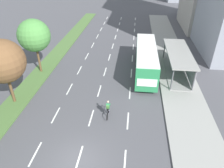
{
  "coord_description": "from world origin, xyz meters",
  "views": [
    {
      "loc": [
        3.69,
        -9.78,
        13.13
      ],
      "look_at": [
        1.5,
        9.39,
        1.2
      ],
      "focal_mm": 33.24,
      "sensor_mm": 36.0,
      "label": 1
    }
  ],
  "objects_px": {
    "cyclist": "(108,109)",
    "median_tree_second": "(3,61)",
    "bus": "(146,57)",
    "bus_shelter": "(180,60)",
    "median_tree_third": "(34,36)"
  },
  "relations": [
    {
      "from": "bus",
      "to": "median_tree_third",
      "type": "bearing_deg",
      "value": -173.14
    },
    {
      "from": "bus_shelter",
      "to": "bus",
      "type": "bearing_deg",
      "value": -179.93
    },
    {
      "from": "bus_shelter",
      "to": "cyclist",
      "type": "height_order",
      "value": "bus_shelter"
    },
    {
      "from": "cyclist",
      "to": "median_tree_second",
      "type": "height_order",
      "value": "median_tree_second"
    },
    {
      "from": "median_tree_second",
      "to": "median_tree_third",
      "type": "height_order",
      "value": "median_tree_third"
    },
    {
      "from": "median_tree_third",
      "to": "median_tree_second",
      "type": "bearing_deg",
      "value": -90.69
    },
    {
      "from": "median_tree_second",
      "to": "bus",
      "type": "bearing_deg",
      "value": 31.34
    },
    {
      "from": "cyclist",
      "to": "median_tree_third",
      "type": "xyz_separation_m",
      "value": [
        -9.98,
        7.84,
        4.17
      ]
    },
    {
      "from": "bus",
      "to": "bus_shelter",
      "type": "bearing_deg",
      "value": 0.07
    },
    {
      "from": "median_tree_third",
      "to": "bus",
      "type": "bearing_deg",
      "value": 6.86
    },
    {
      "from": "bus",
      "to": "cyclist",
      "type": "xyz_separation_m",
      "value": [
        -3.69,
        -9.48,
        -1.28
      ]
    },
    {
      "from": "bus",
      "to": "median_tree_second",
      "type": "distance_m",
      "value": 16.33
    },
    {
      "from": "bus",
      "to": "median_tree_second",
      "type": "height_order",
      "value": "median_tree_second"
    },
    {
      "from": "median_tree_second",
      "to": "median_tree_third",
      "type": "bearing_deg",
      "value": 89.31
    },
    {
      "from": "bus",
      "to": "cyclist",
      "type": "height_order",
      "value": "bus"
    }
  ]
}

